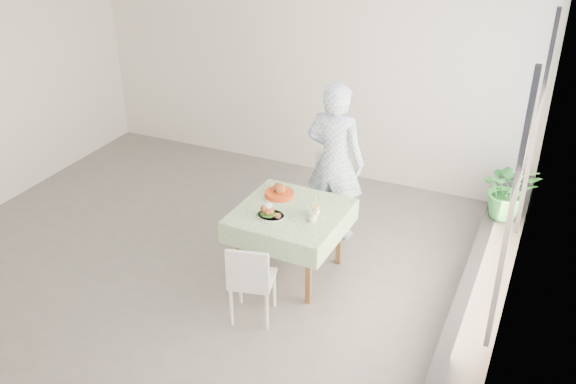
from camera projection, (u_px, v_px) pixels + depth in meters
The scene contains 15 objects.
floor at pixel (213, 257), 6.94m from camera, with size 6.00×6.00×0.00m, color #5E5C59.
wall_back at pixel (305, 68), 8.29m from camera, with size 6.00×0.02×2.80m, color white.
wall_front at pixel (12, 272), 4.27m from camera, with size 6.00×0.02×2.80m, color white.
wall_right at pixel (526, 198), 5.19m from camera, with size 0.02×5.00×2.80m, color white.
window_pane at pixel (527, 169), 5.08m from camera, with size 0.01×4.80×2.18m, color #D1E0F9.
window_ledge at pixel (480, 305), 5.80m from camera, with size 0.40×4.80×0.50m, color black.
cafe_table at pixel (290, 235), 6.47m from camera, with size 1.08×1.08×0.74m.
chair_far at pixel (323, 213), 7.20m from camera, with size 0.50×0.50×0.93m.
chair_near at pixel (253, 294), 5.93m from camera, with size 0.47×0.47×0.82m.
diner at pixel (335, 162), 6.96m from camera, with size 0.66×0.43×1.81m, color #85A8D5.
main_dish at pixel (269, 212), 6.21m from camera, with size 0.28×0.28×0.14m.
juice_cup_orange at pixel (315, 210), 6.21m from camera, with size 0.10×0.10×0.28m.
juice_cup_lemonade at pixel (313, 216), 6.11m from camera, with size 0.09×0.09×0.26m.
second_dish at pixel (280, 192), 6.58m from camera, with size 0.30×0.30×0.14m.
potted_plant at pixel (509, 189), 6.57m from camera, with size 0.57×0.49×0.63m, color #256F2A.
Camera 1 is at (3.12, -4.95, 3.87)m, focal length 40.00 mm.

